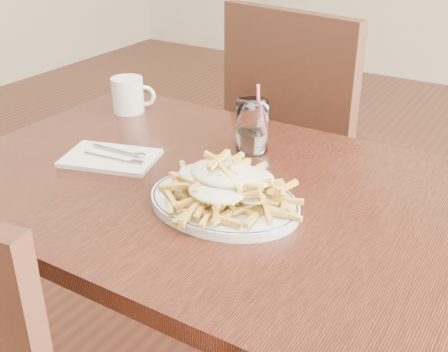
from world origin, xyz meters
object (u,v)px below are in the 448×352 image
Objects in this scene: table at (210,212)px; fries_plate at (224,202)px; water_glass at (252,129)px; coffee_mug at (129,95)px; chair_far at (304,141)px; loaded_fries at (224,179)px.

table is 0.15m from fries_plate.
water_glass reaches higher than fries_plate.
coffee_mug is at bearing 147.95° from fries_plate.
table is 0.52m from coffee_mug.
table is 6.97× the size of water_glass.
table is at bearing 137.11° from fries_plate.
water_glass reaches higher than coffee_mug.
coffee_mug is at bearing -129.65° from chair_far.
coffee_mug is (-0.52, 0.33, -0.01)m from loaded_fries.
coffee_mug is at bearing 150.43° from table.
loaded_fries is 0.62m from coffee_mug.
chair_far reaches higher than coffee_mug.
loaded_fries is 1.86× the size of water_glass.
loaded_fries is at bearing -32.05° from coffee_mug.
chair_far is 0.61m from coffee_mug.
loaded_fries is at bearing -78.32° from chair_far.
chair_far is (-0.07, 0.69, -0.09)m from table.
fries_plate is 0.29m from water_glass.
loaded_fries is (0.16, -0.76, 0.24)m from chair_far.
chair_far reaches higher than fries_plate.
chair_far is 5.92× the size of water_glass.
chair_far is at bearing 96.10° from table.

